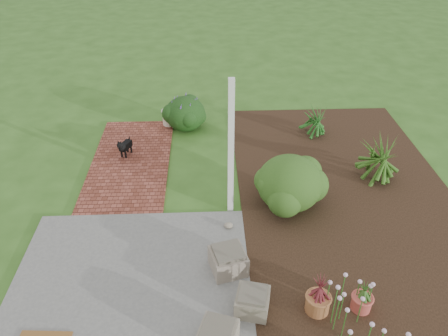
{
  "coord_description": "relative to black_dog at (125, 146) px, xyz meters",
  "views": [
    {
      "loc": [
        -0.07,
        -6.0,
        4.99
      ],
      "look_at": [
        0.2,
        0.4,
        0.7
      ],
      "focal_mm": 35.0,
      "sensor_mm": 36.0,
      "label": 1
    }
  ],
  "objects": [
    {
      "name": "ground",
      "position": [
        1.83,
        -1.95,
        -0.28
      ],
      "size": [
        80.0,
        80.0,
        0.0
      ],
      "primitive_type": "plane",
      "color": "#30581B",
      "rests_on": "ground"
    },
    {
      "name": "concrete_patio",
      "position": [
        0.58,
        -3.7,
        -0.26
      ],
      "size": [
        3.5,
        3.5,
        0.04
      ],
      "primitive_type": "cube",
      "color": "slate",
      "rests_on": "ground"
    },
    {
      "name": "brick_path",
      "position": [
        0.13,
        -0.2,
        -0.26
      ],
      "size": [
        1.6,
        3.5,
        0.04
      ],
      "primitive_type": "cube",
      "color": "brown",
      "rests_on": "ground"
    },
    {
      "name": "garden_bed",
      "position": [
        4.33,
        -1.45,
        -0.27
      ],
      "size": [
        4.0,
        7.0,
        0.03
      ],
      "primitive_type": "cube",
      "color": "black",
      "rests_on": "ground"
    },
    {
      "name": "veranda_post",
      "position": [
        2.13,
        -1.85,
        0.97
      ],
      "size": [
        0.1,
        0.1,
        2.5
      ],
      "primitive_type": "cube",
      "color": "white",
      "rests_on": "ground"
    },
    {
      "name": "stone_trough_mid",
      "position": [
        2.31,
        -4.07,
        -0.09
      ],
      "size": [
        0.53,
        0.53,
        0.29
      ],
      "primitive_type": "cube",
      "rotation": [
        0.0,
        0.0,
        -0.24
      ],
      "color": "#736756",
      "rests_on": "concrete_patio"
    },
    {
      "name": "stone_trough_far",
      "position": [
        2.02,
        -3.32,
        -0.07
      ],
      "size": [
        0.61,
        0.61,
        0.33
      ],
      "primitive_type": "cube",
      "rotation": [
        0.0,
        0.0,
        0.26
      ],
      "color": "gray",
      "rests_on": "concrete_patio"
    },
    {
      "name": "black_dog",
      "position": [
        0.0,
        0.0,
        0.0
      ],
      "size": [
        0.27,
        0.45,
        0.4
      ],
      "rotation": [
        0.0,
        0.0,
        -0.41
      ],
      "color": "black",
      "rests_on": "brick_path"
    },
    {
      "name": "cream_ceramic_urn",
      "position": [
        0.83,
        1.37,
        -0.06
      ],
      "size": [
        0.36,
        0.36,
        0.37
      ],
      "primitive_type": "cylinder",
      "rotation": [
        0.0,
        0.0,
        0.4
      ],
      "color": "#EDE2C3",
      "rests_on": "brick_path"
    },
    {
      "name": "evergreen_shrub",
      "position": [
        3.17,
        -1.77,
        0.24
      ],
      "size": [
        1.53,
        1.53,
        0.99
      ],
      "primitive_type": "ellipsoid",
      "rotation": [
        0.0,
        0.0,
        -0.42
      ],
      "color": "#123511",
      "rests_on": "garden_bed"
    },
    {
      "name": "agapanthus_clump_back",
      "position": [
        5.02,
        -1.01,
        0.26
      ],
      "size": [
        1.31,
        1.31,
        1.02
      ],
      "primitive_type": null,
      "rotation": [
        0.0,
        0.0,
        0.17
      ],
      "color": "#113C0C",
      "rests_on": "garden_bed"
    },
    {
      "name": "agapanthus_clump_front",
      "position": [
        4.18,
        0.8,
        0.13
      ],
      "size": [
        1.12,
        1.12,
        0.76
      ],
      "primitive_type": null,
      "rotation": [
        0.0,
        0.0,
        0.39
      ],
      "color": "#0B3B0C",
      "rests_on": "garden_bed"
    },
    {
      "name": "pink_flower_patch",
      "position": [
        3.67,
        -4.47,
        0.1
      ],
      "size": [
        1.25,
        1.25,
        0.7
      ],
      "primitive_type": null,
      "rotation": [
        0.0,
        0.0,
        0.16
      ],
      "color": "#113D0F",
      "rests_on": "garden_bed"
    },
    {
      "name": "terracotta_pot_bronze",
      "position": [
        3.19,
        -4.11,
        -0.12
      ],
      "size": [
        0.37,
        0.37,
        0.27
      ],
      "primitive_type": "cylinder",
      "rotation": [
        0.0,
        0.0,
        0.13
      ],
      "color": "#9C5E34",
      "rests_on": "garden_bed"
    },
    {
      "name": "terracotta_pot_small_left",
      "position": [
        3.8,
        -4.1,
        -0.14
      ],
      "size": [
        0.28,
        0.28,
        0.23
      ],
      "primitive_type": "cylinder",
      "rotation": [
        0.0,
        0.0,
        -0.03
      ],
      "color": "#B8483E",
      "rests_on": "garden_bed"
    },
    {
      "name": "purple_flowering_bush",
      "position": [
        1.24,
        1.25,
        0.12
      ],
      "size": [
        1.01,
        1.01,
        0.8
      ],
      "primitive_type": "ellipsoid",
      "rotation": [
        0.0,
        0.0,
        0.07
      ],
      "color": "black",
      "rests_on": "ground"
    }
  ]
}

